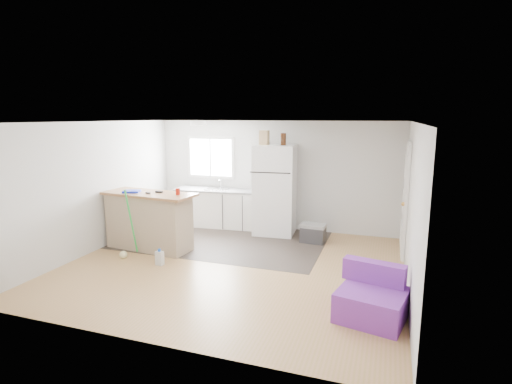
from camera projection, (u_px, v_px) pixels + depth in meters
room at (233, 196)px, 6.54m from camera, size 5.51×5.01×2.41m
vinyl_zone at (223, 240)px, 8.16m from camera, size 4.05×2.50×0.00m
window at (211, 157)px, 9.28m from camera, size 1.18×0.06×0.98m
interior_door at (406, 200)px, 7.16m from camera, size 0.11×0.92×2.10m
ceiling_fixture at (198, 123)px, 7.82m from camera, size 0.30×0.30×0.07m
kitchen_cabinets at (218, 207)px, 9.13m from camera, size 1.98×0.77×1.13m
peninsula at (149, 220)px, 7.55m from camera, size 1.83×0.84×1.09m
refrigerator at (275, 190)px, 8.49m from camera, size 0.90×0.87×1.90m
cooler at (313, 233)px, 7.98m from camera, size 0.51×0.37×0.38m
purple_seat at (372, 299)px, 4.99m from camera, size 0.93×0.90×0.65m
cleaner_jug at (160, 258)px, 6.77m from camera, size 0.14×0.11×0.28m
mop at (126, 245)px, 7.10m from camera, size 0.23×0.36×1.27m
red_cup at (178, 192)px, 7.23m from camera, size 0.09×0.09×0.12m
blue_tray at (132, 191)px, 7.48m from camera, size 0.35×0.30×0.04m
tool_a at (159, 192)px, 7.44m from camera, size 0.14×0.05×0.03m
tool_b at (148, 193)px, 7.35m from camera, size 0.11×0.08×0.03m
cardboard_box at (264, 138)px, 8.29m from camera, size 0.22×0.14×0.30m
bottle_left at (284, 139)px, 8.19m from camera, size 0.08×0.08×0.25m
bottle_right at (282, 139)px, 8.20m from camera, size 0.08×0.08×0.25m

